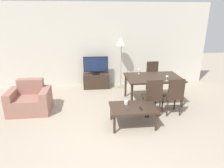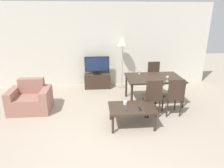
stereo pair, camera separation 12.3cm
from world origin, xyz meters
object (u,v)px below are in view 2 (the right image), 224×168
(armchair, at_px, (31,100))
(floor_lamp, at_px, (123,44))
(dining_chair_near_right, at_px, (174,95))
(wine_glass_center, at_px, (140,70))
(tv, at_px, (97,65))
(cup_white_near, at_px, (125,103))
(coffee_table, at_px, (132,109))
(dining_chair_far, at_px, (154,75))
(remote_primary, at_px, (126,108))
(remote_secondary, at_px, (140,109))
(dining_table, at_px, (154,80))
(wine_glass_left, at_px, (167,77))
(dining_chair_near, at_px, (152,96))
(tv_stand, at_px, (97,81))

(armchair, relative_size, floor_lamp, 0.59)
(dining_chair_near_right, relative_size, wine_glass_center, 6.40)
(tv, bearing_deg, cup_white_near, -76.24)
(coffee_table, bearing_deg, wine_glass_center, 72.39)
(dining_chair_far, height_order, cup_white_near, dining_chair_far)
(dining_chair_near_right, bearing_deg, remote_primary, -159.47)
(remote_secondary, bearing_deg, remote_primary, 174.13)
(dining_table, distance_m, floor_lamp, 1.65)
(dining_chair_near_right, relative_size, remote_secondary, 6.23)
(armchair, distance_m, wine_glass_left, 3.49)
(dining_chair_far, height_order, dining_chair_near_right, same)
(armchair, height_order, dining_table, armchair)
(dining_chair_near, height_order, remote_primary, dining_chair_near)
(floor_lamp, xyz_separation_m, cup_white_near, (-0.25, -2.31, -0.98))
(dining_table, bearing_deg, dining_chair_near, -107.63)
(armchair, bearing_deg, wine_glass_left, -2.15)
(armchair, xyz_separation_m, floor_lamp, (2.53, 1.52, 1.17))
(dining_chair_far, bearing_deg, tv_stand, 163.97)
(armchair, distance_m, dining_chair_near_right, 3.53)
(wine_glass_left, distance_m, wine_glass_center, 0.90)
(tv_stand, distance_m, remote_secondary, 2.76)
(armchair, distance_m, tv, 2.36)
(remote_primary, xyz_separation_m, cup_white_near, (0.02, 0.23, 0.03))
(armchair, bearing_deg, dining_chair_far, 16.93)
(wine_glass_center, bearing_deg, coffee_table, -107.61)
(dining_chair_near_right, height_order, wine_glass_left, dining_chair_near_right)
(dining_chair_near_right, bearing_deg, wine_glass_left, 93.43)
(coffee_table, height_order, dining_chair_near_right, dining_chair_near_right)
(dining_chair_near, relative_size, remote_primary, 6.23)
(coffee_table, bearing_deg, dining_chair_near, 34.30)
(remote_primary, bearing_deg, floor_lamp, 83.96)
(coffee_table, distance_m, cup_white_near, 0.21)
(remote_secondary, bearing_deg, armchair, 157.72)
(floor_lamp, bearing_deg, dining_chair_near, -78.32)
(floor_lamp, xyz_separation_m, remote_secondary, (0.03, -2.56, -1.01))
(tv_stand, relative_size, cup_white_near, 9.85)
(tv, height_order, dining_chair_near_right, tv)
(cup_white_near, distance_m, wine_glass_center, 1.54)
(cup_white_near, distance_m, wine_glass_left, 1.38)
(wine_glass_left, bearing_deg, tv, 135.81)
(floor_lamp, bearing_deg, dining_table, -61.56)
(armchair, bearing_deg, cup_white_near, -19.09)
(dining_chair_near, height_order, floor_lamp, floor_lamp)
(tv, xyz_separation_m, cup_white_near, (0.58, -2.35, -0.28))
(floor_lamp, bearing_deg, dining_chair_far, -25.92)
(tv, bearing_deg, armchair, -137.54)
(dining_table, height_order, dining_chair_far, dining_chair_far)
(dining_table, relative_size, dining_chair_near, 1.57)
(dining_chair_near, xyz_separation_m, dining_chair_far, (0.51, 1.62, 0.00))
(dining_chair_near, xyz_separation_m, floor_lamp, (-0.43, 2.08, 0.93))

